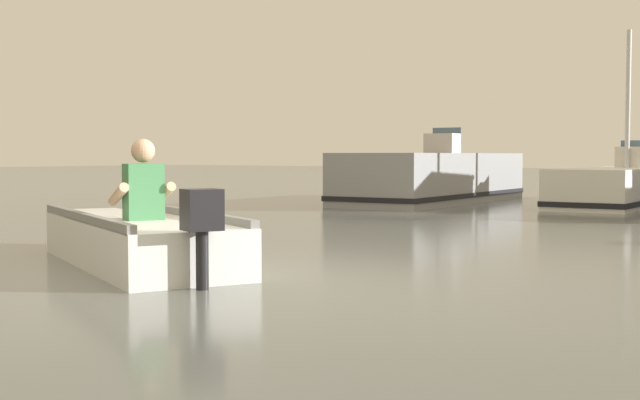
% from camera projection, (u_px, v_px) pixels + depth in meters
% --- Properties ---
extents(ground_plane, '(120.00, 120.00, 0.00)m').
position_uv_depth(ground_plane, '(219.00, 284.00, 6.76)').
color(ground_plane, slate).
extents(rowboat_with_person, '(3.51, 2.37, 1.19)m').
position_uv_depth(rowboat_with_person, '(137.00, 238.00, 7.96)').
color(rowboat_with_person, white).
rests_on(rowboat_with_person, ground).
extents(moored_boat_grey, '(2.25, 6.12, 1.66)m').
position_uv_depth(moored_boat_grey, '(434.00, 179.00, 18.40)').
color(moored_boat_grey, gray).
rests_on(moored_boat_grey, ground).
extents(moored_boat_white, '(1.64, 6.15, 3.66)m').
position_uv_depth(moored_boat_white, '(625.00, 187.00, 17.57)').
color(moored_boat_white, white).
rests_on(moored_boat_white, ground).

